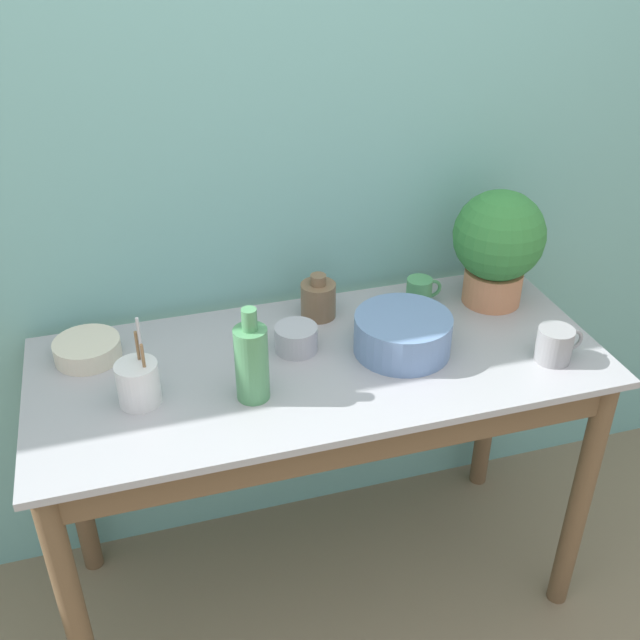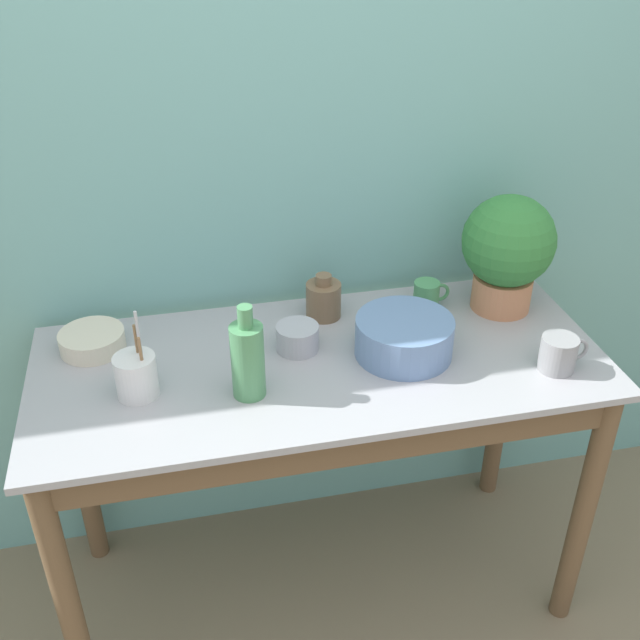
% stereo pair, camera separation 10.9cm
% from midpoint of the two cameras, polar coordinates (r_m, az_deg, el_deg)
% --- Properties ---
extents(wall_back, '(6.00, 0.05, 2.40)m').
position_cam_midpoint_polar(wall_back, '(2.11, -0.75, 10.48)').
color(wall_back, '#70ADA8').
rests_on(wall_back, ground_plane).
extents(counter_table, '(1.48, 0.64, 0.85)m').
position_cam_midpoint_polar(counter_table, '(2.02, 1.72, -7.30)').
color(counter_table, brown).
rests_on(counter_table, ground_plane).
extents(potted_plant, '(0.26, 0.26, 0.34)m').
position_cam_midpoint_polar(potted_plant, '(2.16, 15.52, 5.25)').
color(potted_plant, tan).
rests_on(potted_plant, counter_table).
extents(bowl_wash_large, '(0.26, 0.26, 0.10)m').
position_cam_midpoint_polar(bowl_wash_large, '(1.96, 8.01, -1.32)').
color(bowl_wash_large, '#6684B2').
rests_on(bowl_wash_large, counter_table).
extents(bottle_tall, '(0.08, 0.08, 0.25)m').
position_cam_midpoint_polar(bottle_tall, '(1.77, -3.78, -3.00)').
color(bottle_tall, '#4C8C59').
rests_on(bottle_tall, counter_table).
extents(bottle_short, '(0.10, 0.10, 0.13)m').
position_cam_midpoint_polar(bottle_short, '(2.10, 1.76, 1.58)').
color(bottle_short, brown).
rests_on(bottle_short, counter_table).
extents(mug_green, '(0.11, 0.07, 0.08)m').
position_cam_midpoint_polar(mug_green, '(2.18, 9.59, 1.87)').
color(mug_green, '#4C935B').
rests_on(mug_green, counter_table).
extents(mug_grey, '(0.13, 0.09, 0.09)m').
position_cam_midpoint_polar(mug_grey, '(2.00, 19.24, -2.45)').
color(mug_grey, gray).
rests_on(mug_grey, counter_table).
extents(bowl_small_cream, '(0.17, 0.17, 0.05)m').
position_cam_midpoint_polar(bowl_small_cream, '(2.05, -15.52, -1.56)').
color(bowl_small_cream, beige).
rests_on(bowl_small_cream, counter_table).
extents(bowl_small_steel, '(0.11, 0.11, 0.07)m').
position_cam_midpoint_polar(bowl_small_steel, '(1.97, -0.14, -1.38)').
color(bowl_small_steel, '#A8A8B2').
rests_on(bowl_small_steel, counter_table).
extents(utensil_cup, '(0.10, 0.10, 0.22)m').
position_cam_midpoint_polar(utensil_cup, '(1.83, -12.17, -4.18)').
color(utensil_cup, silver).
rests_on(utensil_cup, counter_table).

